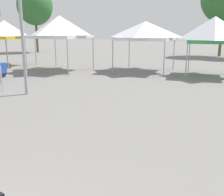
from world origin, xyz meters
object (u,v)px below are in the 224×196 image
object	(u,v)px
canopy_tent_right_of_center	(145,31)
crowd_barrier_mid_lot	(0,72)
canopy_tent_behind_right	(215,30)
canopy_tent_behind_center	(5,29)
tree_behind_tents_right	(35,6)
canopy_tent_far_right	(60,27)

from	to	relation	value
canopy_tent_right_of_center	crowd_barrier_mid_lot	size ratio (longest dim) A/B	2.30
canopy_tent_right_of_center	canopy_tent_behind_right	world-z (taller)	canopy_tent_behind_right
canopy_tent_behind_center	canopy_tent_right_of_center	bearing A→B (deg)	4.80
canopy_tent_behind_right	tree_behind_tents_right	size ratio (longest dim) A/B	0.45
canopy_tent_far_right	tree_behind_tents_right	bearing A→B (deg)	130.38
canopy_tent_right_of_center	tree_behind_tents_right	size ratio (longest dim) A/B	0.46
canopy_tent_far_right	canopy_tent_right_of_center	distance (m)	5.63
canopy_tent_behind_right	canopy_tent_far_right	bearing A→B (deg)	-173.08
canopy_tent_far_right	crowd_barrier_mid_lot	distance (m)	6.28
canopy_tent_far_right	crowd_barrier_mid_lot	world-z (taller)	canopy_tent_far_right
canopy_tent_behind_center	crowd_barrier_mid_lot	bearing A→B (deg)	-51.59
canopy_tent_behind_center	canopy_tent_far_right	size ratio (longest dim) A/B	0.94
canopy_tent_right_of_center	tree_behind_tents_right	distance (m)	19.22
crowd_barrier_mid_lot	canopy_tent_behind_right	bearing A→B (deg)	36.78
canopy_tent_far_right	canopy_tent_right_of_center	bearing A→B (deg)	18.11
canopy_tent_behind_center	crowd_barrier_mid_lot	xyz separation A→B (m)	(5.36, -6.76, -1.97)
canopy_tent_far_right	canopy_tent_behind_center	bearing A→B (deg)	170.66
canopy_tent_far_right	tree_behind_tents_right	world-z (taller)	tree_behind_tents_right
canopy_tent_far_right	canopy_tent_right_of_center	size ratio (longest dim) A/B	1.02
canopy_tent_right_of_center	tree_behind_tents_right	bearing A→B (deg)	146.26
tree_behind_tents_right	crowd_barrier_mid_lot	size ratio (longest dim) A/B	4.96
tree_behind_tents_right	canopy_tent_behind_right	bearing A→B (deg)	-29.07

